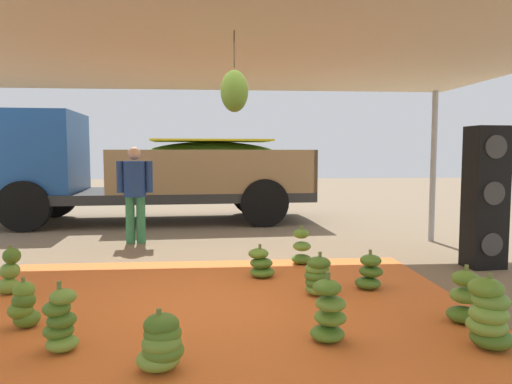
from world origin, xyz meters
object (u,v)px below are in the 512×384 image
at_px(banana_bunch_2, 370,273).
at_px(cargo_truck_main, 139,168).
at_px(banana_bunch_1, 464,298).
at_px(banana_bunch_3, 161,344).
at_px(banana_bunch_4, 318,277).
at_px(banana_bunch_0, 261,264).
at_px(banana_bunch_11, 329,313).
at_px(banana_bunch_8, 10,273).
at_px(banana_bunch_5, 301,248).
at_px(speaker_stack, 485,197).
at_px(banana_bunch_7, 24,306).
at_px(banana_bunch_10, 60,322).
at_px(worker_0, 135,187).
at_px(banana_bunch_9, 489,316).

height_order(banana_bunch_2, cargo_truck_main, cargo_truck_main).
xyz_separation_m(banana_bunch_1, banana_bunch_3, (-2.64, -0.74, -0.03)).
xyz_separation_m(banana_bunch_4, cargo_truck_main, (-2.81, 5.74, 1.01)).
xyz_separation_m(banana_bunch_0, banana_bunch_11, (0.37, -2.06, 0.08)).
xyz_separation_m(banana_bunch_8, banana_bunch_11, (3.16, -1.58, 0.01)).
bearing_deg(banana_bunch_8, banana_bunch_5, 18.41).
relative_size(banana_bunch_2, banana_bunch_5, 0.83).
relative_size(banana_bunch_2, speaker_stack, 0.23).
distance_m(banana_bunch_0, banana_bunch_5, 0.91).
relative_size(banana_bunch_0, banana_bunch_2, 0.93).
bearing_deg(cargo_truck_main, banana_bunch_2, -58.33).
bearing_deg(banana_bunch_8, banana_bunch_4, -5.08).
distance_m(banana_bunch_7, banana_bunch_10, 0.71).
distance_m(banana_bunch_5, banana_bunch_8, 3.61).
bearing_deg(speaker_stack, banana_bunch_0, -174.37).
height_order(banana_bunch_0, banana_bunch_2, banana_bunch_2).
relative_size(banana_bunch_3, cargo_truck_main, 0.06).
relative_size(banana_bunch_1, banana_bunch_4, 1.12).
height_order(banana_bunch_2, speaker_stack, speaker_stack).
distance_m(banana_bunch_1, banana_bunch_5, 2.61).
xyz_separation_m(banana_bunch_8, worker_0, (0.87, 2.89, 0.71)).
height_order(banana_bunch_5, banana_bunch_7, banana_bunch_5).
bearing_deg(banana_bunch_4, banana_bunch_3, -131.62).
xyz_separation_m(banana_bunch_4, banana_bunch_8, (-3.35, 0.30, 0.04)).
bearing_deg(banana_bunch_9, banana_bunch_7, 168.93).
relative_size(banana_bunch_4, banana_bunch_8, 0.87).
distance_m(banana_bunch_0, worker_0, 3.19).
height_order(banana_bunch_7, worker_0, worker_0).
height_order(banana_bunch_5, banana_bunch_9, banana_bunch_9).
xyz_separation_m(banana_bunch_1, banana_bunch_8, (-4.50, 1.23, 0.02)).
bearing_deg(banana_bunch_11, worker_0, 117.10).
xyz_separation_m(banana_bunch_3, banana_bunch_8, (-1.86, 1.98, 0.04)).
bearing_deg(banana_bunch_2, worker_0, 135.85).
xyz_separation_m(banana_bunch_3, worker_0, (-0.99, 4.87, 0.76)).
xyz_separation_m(banana_bunch_5, banana_bunch_10, (-2.38, -2.72, 0.01)).
xyz_separation_m(banana_bunch_0, banana_bunch_1, (1.70, -1.71, 0.05)).
distance_m(banana_bunch_0, banana_bunch_10, 2.71).
bearing_deg(banana_bunch_0, banana_bunch_2, -26.86).
bearing_deg(banana_bunch_7, banana_bunch_0, 34.44).
height_order(banana_bunch_1, cargo_truck_main, cargo_truck_main).
xyz_separation_m(banana_bunch_0, worker_0, (-1.93, 2.42, 0.78)).
xyz_separation_m(banana_bunch_9, banana_bunch_10, (-3.35, 0.22, -0.03)).
height_order(banana_bunch_1, banana_bunch_3, banana_bunch_1).
bearing_deg(banana_bunch_2, banana_bunch_11, -119.27).
bearing_deg(banana_bunch_11, banana_bunch_8, 153.41).
bearing_deg(banana_bunch_5, cargo_truck_main, 123.76).
relative_size(banana_bunch_2, banana_bunch_7, 0.98).
bearing_deg(banana_bunch_8, banana_bunch_3, -46.76).
height_order(banana_bunch_1, speaker_stack, speaker_stack).
xyz_separation_m(banana_bunch_2, speaker_stack, (1.86, 0.90, 0.76)).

